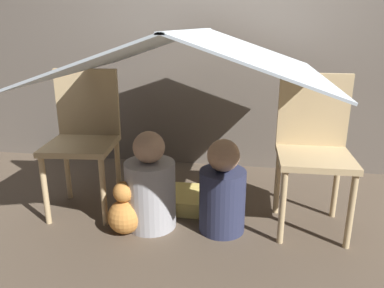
{
  "coord_description": "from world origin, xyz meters",
  "views": [
    {
      "loc": [
        0.35,
        -1.88,
        1.2
      ],
      "look_at": [
        0.0,
        0.24,
        0.51
      ],
      "focal_mm": 35.0,
      "sensor_mm": 36.0,
      "label": 1
    }
  ],
  "objects": [
    {
      "name": "floor_cushion",
      "position": [
        -0.0,
        0.41,
        0.05
      ],
      "size": [
        0.43,
        0.34,
        0.1
      ],
      "color": "#E5CC66",
      "rests_on": "ground_plane"
    },
    {
      "name": "plush_toy",
      "position": [
        -0.37,
        0.02,
        0.13
      ],
      "size": [
        0.21,
        0.21,
        0.33
      ],
      "color": "#D88C3F",
      "rests_on": "ground_plane"
    },
    {
      "name": "wall_back",
      "position": [
        0.0,
        1.27,
        1.25
      ],
      "size": [
        7.0,
        0.05,
        2.5
      ],
      "color": "#6B6056",
      "rests_on": "ground_plane"
    },
    {
      "name": "person_front",
      "position": [
        -0.24,
        0.12,
        0.25
      ],
      "size": [
        0.3,
        0.3,
        0.61
      ],
      "color": "#B2B2B7",
      "rests_on": "ground_plane"
    },
    {
      "name": "person_second",
      "position": [
        0.2,
        0.14,
        0.25
      ],
      "size": [
        0.28,
        0.28,
        0.57
      ],
      "color": "#2D3351",
      "rests_on": "ground_plane"
    },
    {
      "name": "chair_right",
      "position": [
        0.72,
        0.32,
        0.52
      ],
      "size": [
        0.43,
        0.43,
        0.92
      ],
      "rotation": [
        0.0,
        0.0,
        0.02
      ],
      "color": "#D1B27F",
      "rests_on": "ground_plane"
    },
    {
      "name": "sheet_canopy",
      "position": [
        0.0,
        0.24,
        1.05
      ],
      "size": [
        1.45,
        1.46,
        0.25
      ],
      "color": "silver"
    },
    {
      "name": "chair_left",
      "position": [
        -0.73,
        0.32,
        0.52
      ],
      "size": [
        0.46,
        0.46,
        0.92
      ],
      "rotation": [
        0.0,
        0.0,
        0.11
      ],
      "color": "#D1B27F",
      "rests_on": "ground_plane"
    },
    {
      "name": "ground_plane",
      "position": [
        0.0,
        0.0,
        0.0
      ],
      "size": [
        8.8,
        8.8,
        0.0
      ],
      "primitive_type": "plane",
      "color": "brown"
    }
  ]
}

